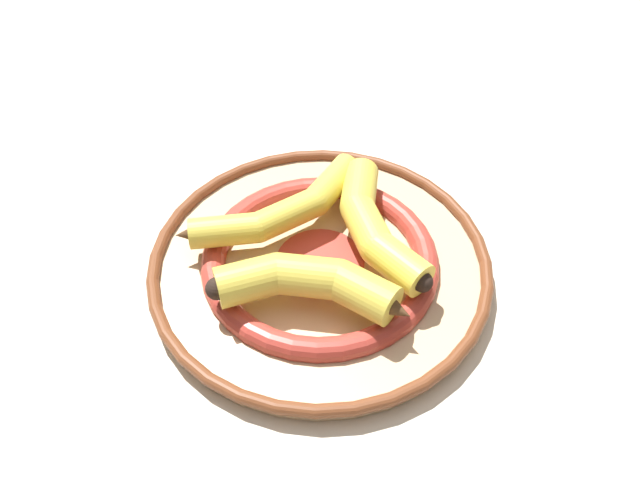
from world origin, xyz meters
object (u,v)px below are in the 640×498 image
at_px(banana_a, 280,211).
at_px(banana_c, 311,283).
at_px(banana_b, 373,223).
at_px(decorative_bowl, 320,263).

relative_size(banana_a, banana_c, 1.09).
relative_size(banana_a, banana_b, 1.05).
height_order(decorative_bowl, banana_a, banana_a).
relative_size(banana_b, banana_c, 1.03).
xyz_separation_m(banana_a, banana_c, (-0.10, -0.01, 0.00)).
xyz_separation_m(banana_b, banana_c, (-0.07, 0.07, 0.00)).
bearing_deg(banana_b, decorative_bowl, -83.95).
bearing_deg(banana_a, decorative_bowl, -79.26).
height_order(decorative_bowl, banana_c, banana_c).
distance_m(banana_b, banana_c, 0.10).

